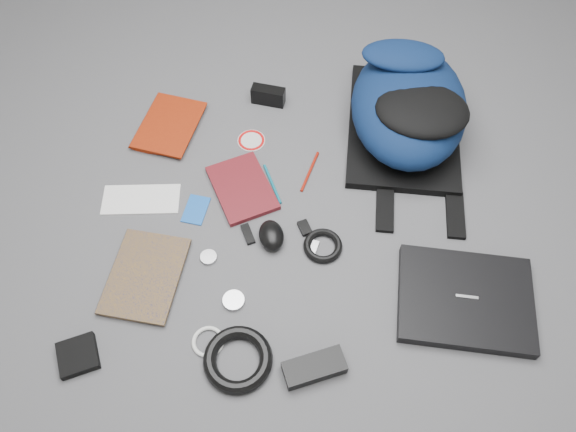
{
  "coord_description": "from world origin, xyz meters",
  "views": [
    {
      "loc": [
        -0.04,
        -0.82,
        1.34
      ],
      "look_at": [
        0.0,
        0.0,
        0.02
      ],
      "focal_mm": 35.0,
      "sensor_mm": 36.0,
      "label": 1
    }
  ],
  "objects_px": {
    "backpack": "(409,105)",
    "power_brick": "(314,368)",
    "laptop": "(465,299)",
    "textbook_red": "(144,120)",
    "comic_book": "(112,270)",
    "dvd_case": "(242,188)",
    "pouch": "(78,356)",
    "compact_camera": "(268,96)",
    "mouse": "(271,235)"
  },
  "relations": [
    {
      "from": "comic_book",
      "to": "textbook_red",
      "type": "bearing_deg",
      "value": 99.06
    },
    {
      "from": "backpack",
      "to": "comic_book",
      "type": "height_order",
      "value": "backpack"
    },
    {
      "from": "backpack",
      "to": "textbook_red",
      "type": "height_order",
      "value": "backpack"
    },
    {
      "from": "laptop",
      "to": "comic_book",
      "type": "bearing_deg",
      "value": -177.77
    },
    {
      "from": "power_brick",
      "to": "compact_camera",
      "type": "bearing_deg",
      "value": 80.79
    },
    {
      "from": "backpack",
      "to": "comic_book",
      "type": "bearing_deg",
      "value": -142.96
    },
    {
      "from": "mouse",
      "to": "pouch",
      "type": "bearing_deg",
      "value": -156.02
    },
    {
      "from": "laptop",
      "to": "power_brick",
      "type": "bearing_deg",
      "value": -148.16
    },
    {
      "from": "laptop",
      "to": "dvd_case",
      "type": "bearing_deg",
      "value": 156.54
    },
    {
      "from": "comic_book",
      "to": "compact_camera",
      "type": "bearing_deg",
      "value": 67.04
    },
    {
      "from": "dvd_case",
      "to": "pouch",
      "type": "height_order",
      "value": "pouch"
    },
    {
      "from": "textbook_red",
      "to": "laptop",
      "type": "bearing_deg",
      "value": -18.4
    },
    {
      "from": "textbook_red",
      "to": "mouse",
      "type": "distance_m",
      "value": 0.59
    },
    {
      "from": "power_brick",
      "to": "pouch",
      "type": "height_order",
      "value": "power_brick"
    },
    {
      "from": "backpack",
      "to": "power_brick",
      "type": "bearing_deg",
      "value": -105.23
    },
    {
      "from": "textbook_red",
      "to": "dvd_case",
      "type": "distance_m",
      "value": 0.41
    },
    {
      "from": "mouse",
      "to": "power_brick",
      "type": "relative_size",
      "value": 0.64
    },
    {
      "from": "dvd_case",
      "to": "pouch",
      "type": "relative_size",
      "value": 2.34
    },
    {
      "from": "mouse",
      "to": "textbook_red",
      "type": "bearing_deg",
      "value": 122.49
    },
    {
      "from": "dvd_case",
      "to": "pouch",
      "type": "distance_m",
      "value": 0.62
    },
    {
      "from": "power_brick",
      "to": "mouse",
      "type": "bearing_deg",
      "value": 89.27
    },
    {
      "from": "compact_camera",
      "to": "mouse",
      "type": "relative_size",
      "value": 1.11
    },
    {
      "from": "backpack",
      "to": "pouch",
      "type": "relative_size",
      "value": 5.74
    },
    {
      "from": "laptop",
      "to": "power_brick",
      "type": "height_order",
      "value": "power_brick"
    },
    {
      "from": "textbook_red",
      "to": "compact_camera",
      "type": "relative_size",
      "value": 2.18
    },
    {
      "from": "laptop",
      "to": "pouch",
      "type": "height_order",
      "value": "laptop"
    },
    {
      "from": "dvd_case",
      "to": "power_brick",
      "type": "height_order",
      "value": "power_brick"
    },
    {
      "from": "backpack",
      "to": "comic_book",
      "type": "xyz_separation_m",
      "value": [
        -0.84,
        -0.45,
        -0.1
      ]
    },
    {
      "from": "compact_camera",
      "to": "mouse",
      "type": "xyz_separation_m",
      "value": [
        -0.01,
        -0.51,
        -0.0
      ]
    },
    {
      "from": "textbook_red",
      "to": "compact_camera",
      "type": "height_order",
      "value": "compact_camera"
    },
    {
      "from": "backpack",
      "to": "comic_book",
      "type": "distance_m",
      "value": 0.96
    },
    {
      "from": "comic_book",
      "to": "power_brick",
      "type": "xyz_separation_m",
      "value": [
        0.51,
        -0.29,
        0.01
      ]
    },
    {
      "from": "comic_book",
      "to": "compact_camera",
      "type": "height_order",
      "value": "compact_camera"
    },
    {
      "from": "comic_book",
      "to": "pouch",
      "type": "distance_m",
      "value": 0.23
    },
    {
      "from": "dvd_case",
      "to": "compact_camera",
      "type": "height_order",
      "value": "compact_camera"
    },
    {
      "from": "power_brick",
      "to": "backpack",
      "type": "bearing_deg",
      "value": 51.3
    },
    {
      "from": "textbook_red",
      "to": "power_brick",
      "type": "distance_m",
      "value": 0.94
    },
    {
      "from": "backpack",
      "to": "laptop",
      "type": "relative_size",
      "value": 1.56
    },
    {
      "from": "laptop",
      "to": "compact_camera",
      "type": "height_order",
      "value": "compact_camera"
    },
    {
      "from": "pouch",
      "to": "comic_book",
      "type": "bearing_deg",
      "value": 76.3
    },
    {
      "from": "textbook_red",
      "to": "compact_camera",
      "type": "xyz_separation_m",
      "value": [
        0.39,
        0.07,
        0.02
      ]
    },
    {
      "from": "laptop",
      "to": "pouch",
      "type": "xyz_separation_m",
      "value": [
        -0.96,
        -0.09,
        -0.0
      ]
    },
    {
      "from": "textbook_red",
      "to": "pouch",
      "type": "height_order",
      "value": "textbook_red"
    },
    {
      "from": "textbook_red",
      "to": "comic_book",
      "type": "distance_m",
      "value": 0.52
    },
    {
      "from": "laptop",
      "to": "pouch",
      "type": "distance_m",
      "value": 0.97
    },
    {
      "from": "backpack",
      "to": "comic_book",
      "type": "relative_size",
      "value": 2.09
    },
    {
      "from": "dvd_case",
      "to": "compact_camera",
      "type": "relative_size",
      "value": 2.03
    },
    {
      "from": "backpack",
      "to": "dvd_case",
      "type": "relative_size",
      "value": 2.45
    },
    {
      "from": "dvd_case",
      "to": "power_brick",
      "type": "distance_m",
      "value": 0.56
    },
    {
      "from": "power_brick",
      "to": "laptop",
      "type": "bearing_deg",
      "value": 6.87
    }
  ]
}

